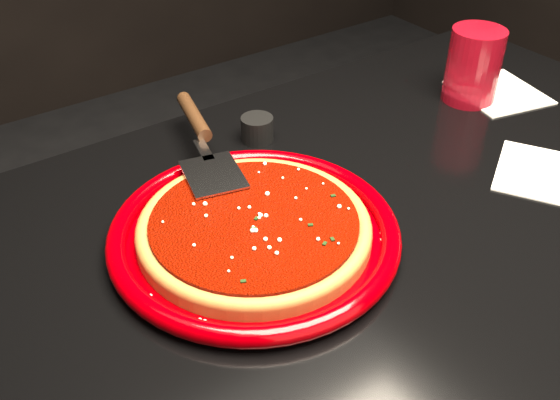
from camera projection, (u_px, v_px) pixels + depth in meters
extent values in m
cube|color=black|center=(369.00, 392.00, 1.04)|extent=(1.20, 0.80, 0.75)
cylinder|color=#750002|center=(254.00, 233.00, 0.77)|extent=(0.47, 0.47, 0.03)
cylinder|color=brown|center=(254.00, 230.00, 0.77)|extent=(0.37, 0.37, 0.01)
torus|color=brown|center=(254.00, 226.00, 0.76)|extent=(0.37, 0.37, 0.02)
cylinder|color=#6A0A00|center=(254.00, 222.00, 0.76)|extent=(0.33, 0.33, 0.01)
cylinder|color=maroon|center=(473.00, 66.00, 1.05)|extent=(0.12, 0.12, 0.12)
cube|color=silver|center=(549.00, 175.00, 0.89)|extent=(0.19, 0.19, 0.00)
cube|color=silver|center=(498.00, 92.00, 1.10)|extent=(0.17, 0.17, 0.00)
cylinder|color=black|center=(257.00, 129.00, 0.96)|extent=(0.06, 0.06, 0.04)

